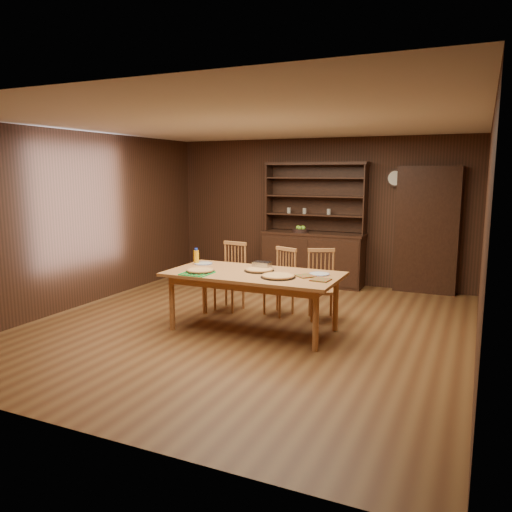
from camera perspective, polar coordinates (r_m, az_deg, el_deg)
The scene contains 20 objects.
floor at distance 6.63m, azimuth -0.94°, elevation -7.98°, with size 6.00×6.00×0.00m, color brown.
room_shell at distance 6.34m, azimuth -0.98°, elevation 5.76°, with size 6.00×6.00×6.00m.
china_hutch at distance 9.00m, azimuth 6.56°, elevation 0.52°, with size 1.84×0.52×2.17m.
doorway at distance 8.70m, azimuth 18.93°, elevation 2.78°, with size 1.00×0.18×2.10m, color #331B11.
wall_clock at distance 8.78m, azimuth 15.66°, elevation 8.56°, with size 0.30×0.05×0.30m.
dining_table at distance 6.29m, azimuth -0.29°, elevation -2.52°, with size 2.17×1.09×0.75m.
chair_left at distance 7.34m, azimuth -2.79°, elevation -2.04°, with size 0.45×0.43×0.99m.
chair_center at distance 7.09m, azimuth 2.97°, elevation -2.66°, with size 0.49×0.48×0.95m.
chair_right at distance 6.92m, azimuth 7.49°, elevation -2.96°, with size 0.51×0.50×0.96m.
pizza_left at distance 6.36m, azimuth -6.39°, elevation -1.65°, with size 0.37×0.37×0.04m.
pizza_right at distance 5.99m, azimuth 2.55°, elevation -2.31°, with size 0.42×0.42×0.04m.
pizza_center at distance 6.36m, azimuth 0.36°, elevation -1.59°, with size 0.38×0.38×0.04m.
cooling_rack at distance 6.25m, azimuth -6.75°, elevation -1.96°, with size 0.34×0.34×0.02m, color green, non-canonical shape.
plate_left at distance 6.89m, azimuth -6.04°, elevation -0.86°, with size 0.25×0.25×0.02m.
plate_right at distance 6.20m, azimuth 7.25°, elevation -2.05°, with size 0.26×0.26×0.02m.
foil_dish at distance 6.53m, azimuth 0.70°, elevation -1.06°, with size 0.22×0.16×0.09m, color silver.
juice_bottle at distance 6.92m, azimuth -6.84°, elevation -0.07°, with size 0.07×0.07×0.22m.
pot_holder_a at distance 5.87m, azimuth 7.40°, elevation -2.71°, with size 0.21×0.21×0.02m, color #B01414.
pot_holder_b at distance 6.07m, azimuth 5.69°, elevation -2.28°, with size 0.20×0.20×0.02m, color #B01414.
fruit_bowl at distance 8.96m, azimuth 5.13°, elevation 3.01°, with size 0.29×0.29×0.12m.
Camera 1 is at (2.71, -5.72, 1.99)m, focal length 35.00 mm.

